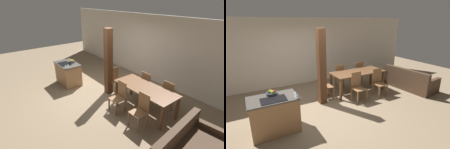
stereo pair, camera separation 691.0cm
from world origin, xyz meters
TOP-DOWN VIEW (x-y plane):
  - ground_plane at (0.00, 0.00)m, footprint 16.00×16.00m
  - wall_back at (0.00, 2.56)m, footprint 11.20×0.08m
  - kitchen_island at (-1.49, -0.44)m, footprint 1.12×0.72m
  - fruit_bowl at (-1.48, -0.24)m, footprint 0.26×0.26m
  - wine_glass_near at (-1.01, -0.72)m, footprint 0.08×0.08m
  - wine_glass_middle at (-1.01, -0.63)m, footprint 0.08×0.08m
  - dining_table at (1.69, 0.63)m, footprint 2.01×0.86m
  - dining_chair_near_left at (1.23, -0.02)m, footprint 0.40×0.40m
  - dining_chair_near_right at (2.14, -0.02)m, footprint 0.40×0.40m
  - dining_chair_far_left at (1.23, 1.28)m, footprint 0.40×0.40m
  - dining_chair_far_right at (2.14, 1.28)m, footprint 0.40×0.40m
  - dining_chair_head_end at (0.30, 0.63)m, footprint 0.40×0.40m
  - timber_post at (0.13, 0.40)m, footprint 0.23×0.23m

SIDE VIEW (x-z plane):
  - ground_plane at x=0.00m, z-range 0.00..0.00m
  - kitchen_island at x=-1.49m, z-range 0.00..0.89m
  - dining_chair_near_left at x=1.23m, z-range 0.02..0.98m
  - dining_chair_near_right at x=2.14m, z-range 0.02..0.98m
  - dining_chair_far_left at x=1.23m, z-range 0.02..0.98m
  - dining_chair_far_right at x=2.14m, z-range 0.02..0.98m
  - dining_chair_head_end at x=0.30m, z-range 0.02..0.98m
  - dining_table at x=1.69m, z-range 0.29..1.07m
  - fruit_bowl at x=-1.48m, z-range 0.87..0.99m
  - wine_glass_near at x=-1.01m, z-range 0.92..1.06m
  - wine_glass_middle at x=-1.01m, z-range 0.92..1.06m
  - timber_post at x=0.13m, z-range 0.00..2.38m
  - wall_back at x=0.00m, z-range 0.00..2.70m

